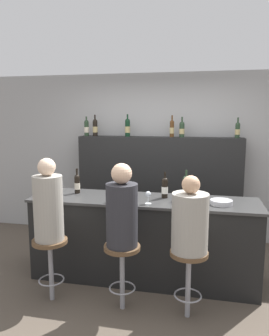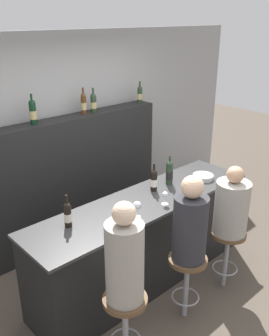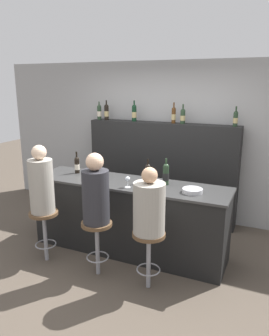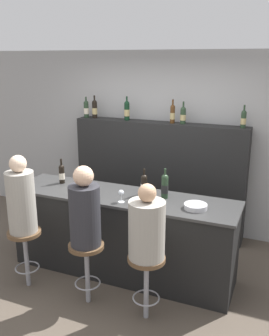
% 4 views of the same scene
% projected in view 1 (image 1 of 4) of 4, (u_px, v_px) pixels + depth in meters
% --- Properties ---
extents(ground_plane, '(16.00, 16.00, 0.00)m').
position_uv_depth(ground_plane, '(138.00, 291.00, 3.67)').
color(ground_plane, '#4C4238').
extents(wall_back, '(6.40, 0.05, 2.60)m').
position_uv_depth(wall_back, '(161.00, 156.00, 5.22)').
color(wall_back, '#9E9E9E').
rests_on(wall_back, ground_plane).
extents(bar_counter, '(2.66, 0.69, 0.99)m').
position_uv_depth(bar_counter, '(143.00, 239.00, 3.90)').
color(bar_counter, black).
rests_on(bar_counter, ground_plane).
extents(back_bar_cabinet, '(2.49, 0.28, 1.63)m').
position_uv_depth(back_bar_cabinet, '(158.00, 189.00, 5.08)').
color(back_bar_cabinet, black).
rests_on(back_bar_cabinet, ground_plane).
extents(wine_bottle_counter_0, '(0.07, 0.07, 0.31)m').
position_uv_depth(wine_bottle_counter_0, '(77.00, 184.00, 4.08)').
color(wine_bottle_counter_0, black).
rests_on(wine_bottle_counter_0, bar_counter).
extents(wine_bottle_counter_1, '(0.07, 0.07, 0.31)m').
position_uv_depth(wine_bottle_counter_1, '(165.00, 187.00, 3.85)').
color(wine_bottle_counter_1, black).
rests_on(wine_bottle_counter_1, bar_counter).
extents(wine_bottle_counter_2, '(0.08, 0.08, 0.34)m').
position_uv_depth(wine_bottle_counter_2, '(186.00, 187.00, 3.80)').
color(wine_bottle_counter_2, '#233823').
rests_on(wine_bottle_counter_2, bar_counter).
extents(wine_bottle_backbar_0, '(0.07, 0.07, 0.31)m').
position_uv_depth(wine_bottle_backbar_0, '(87.00, 128.00, 5.17)').
color(wine_bottle_backbar_0, '#233823').
rests_on(wine_bottle_backbar_0, back_bar_cabinet).
extents(wine_bottle_backbar_1, '(0.08, 0.08, 0.33)m').
position_uv_depth(wine_bottle_backbar_1, '(95.00, 127.00, 5.14)').
color(wine_bottle_backbar_1, black).
rests_on(wine_bottle_backbar_1, back_bar_cabinet).
extents(wine_bottle_backbar_2, '(0.08, 0.08, 0.34)m').
position_uv_depth(wine_bottle_backbar_2, '(128.00, 127.00, 5.03)').
color(wine_bottle_backbar_2, black).
rests_on(wine_bottle_backbar_2, back_bar_cabinet).
extents(wine_bottle_backbar_3, '(0.07, 0.07, 0.32)m').
position_uv_depth(wine_bottle_backbar_3, '(172.00, 128.00, 4.89)').
color(wine_bottle_backbar_3, '#4C2D14').
rests_on(wine_bottle_backbar_3, back_bar_cabinet).
extents(wine_bottle_backbar_4, '(0.08, 0.08, 0.30)m').
position_uv_depth(wine_bottle_backbar_4, '(182.00, 129.00, 4.86)').
color(wine_bottle_backbar_4, '#233823').
rests_on(wine_bottle_backbar_4, back_bar_cabinet).
extents(wine_bottle_backbar_5, '(0.07, 0.07, 0.29)m').
position_uv_depth(wine_bottle_backbar_5, '(238.00, 130.00, 4.70)').
color(wine_bottle_backbar_5, '#233823').
rests_on(wine_bottle_backbar_5, back_bar_cabinet).
extents(wine_glass_0, '(0.08, 0.08, 0.17)m').
position_uv_depth(wine_glass_0, '(115.00, 191.00, 3.67)').
color(wine_glass_0, silver).
rests_on(wine_glass_0, bar_counter).
extents(wine_glass_1, '(0.07, 0.07, 0.14)m').
position_uv_depth(wine_glass_1, '(148.00, 195.00, 3.60)').
color(wine_glass_1, silver).
rests_on(wine_glass_1, bar_counter).
extents(metal_bowl, '(0.24, 0.24, 0.05)m').
position_uv_depth(metal_bowl, '(221.00, 202.00, 3.57)').
color(metal_bowl, '#B7B7BC').
rests_on(metal_bowl, bar_counter).
extents(bar_stool_left, '(0.36, 0.36, 0.67)m').
position_uv_depth(bar_stool_left, '(50.00, 253.00, 3.43)').
color(bar_stool_left, gray).
rests_on(bar_stool_left, ground_plane).
extents(guest_seated_left, '(0.30, 0.30, 0.85)m').
position_uv_depth(guest_seated_left, '(48.00, 205.00, 3.35)').
color(guest_seated_left, gray).
rests_on(guest_seated_left, bar_stool_left).
extents(bar_stool_middle, '(0.36, 0.36, 0.67)m').
position_uv_depth(bar_stool_middle, '(122.00, 260.00, 3.27)').
color(bar_stool_middle, gray).
rests_on(bar_stool_middle, ground_plane).
extents(guest_seated_middle, '(0.31, 0.31, 0.83)m').
position_uv_depth(guest_seated_middle, '(122.00, 210.00, 3.19)').
color(guest_seated_middle, '#28282D').
rests_on(guest_seated_middle, bar_stool_middle).
extents(bar_stool_right, '(0.36, 0.36, 0.67)m').
position_uv_depth(bar_stool_right, '(189.00, 266.00, 3.13)').
color(bar_stool_right, gray).
rests_on(bar_stool_right, ground_plane).
extents(guest_seated_right, '(0.34, 0.34, 0.73)m').
position_uv_depth(guest_seated_right, '(190.00, 220.00, 3.06)').
color(guest_seated_right, gray).
rests_on(guest_seated_right, bar_stool_right).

